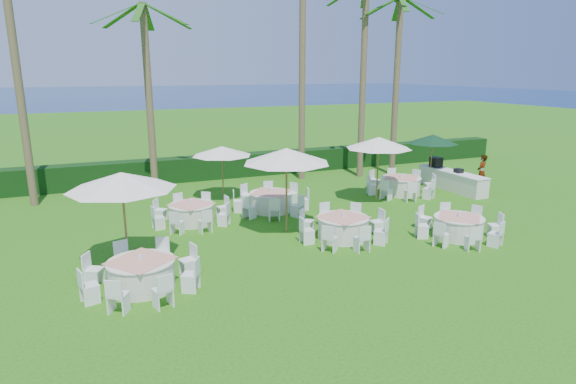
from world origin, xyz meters
The scene contains 21 objects.
ground centered at (0.00, 0.00, 0.00)m, with size 120.00×120.00×0.00m, color #216110.
hedge centered at (0.00, 12.00, 0.60)m, with size 34.00×1.00×1.20m, color black.
ocean centered at (0.00, 102.00, 0.00)m, with size 260.00×260.00×0.00m, color #071A47.
banquet_table_a centered at (-6.07, -0.29, 0.40)m, with size 3.04×3.04×0.93m.
banquet_table_b centered at (0.63, 1.09, 0.40)m, with size 3.04×3.04×0.93m.
banquet_table_c centered at (4.32, -0.30, 0.39)m, with size 2.83×2.83×0.89m.
banquet_table_d centered at (-3.75, 4.73, 0.39)m, with size 2.93×2.93×0.89m.
banquet_table_e centered at (-0.44, 5.14, 0.41)m, with size 3.05×3.05×0.93m.
banquet_table_f centered at (6.02, 5.42, 0.42)m, with size 3.10×3.10×0.95m.
umbrella_a centered at (-6.28, 1.31, 2.56)m, with size 3.02×3.02×2.80m.
umbrella_b centered at (-0.88, 2.42, 2.73)m, with size 3.03×3.03×2.99m.
umbrella_c centered at (-1.77, 7.65, 2.15)m, with size 2.60×2.60×2.35m.
umbrella_d centered at (4.25, 4.68, 2.57)m, with size 2.81×2.81×2.82m.
umbrella_green centered at (8.38, 6.32, 2.30)m, with size 2.43×2.43×2.53m.
buffet_table centered at (8.73, 5.21, 0.48)m, with size 0.99×3.92×1.38m.
staff_person centered at (10.10, 4.73, 0.83)m, with size 0.61×0.40×1.67m, color gray.
palm_a centered at (-9.41, 9.69, 6.25)m, with size 4.13×4.40×11.54m.
palm_b centered at (-4.40, 9.98, 4.63)m, with size 4.32×4.32×8.35m.
palm_c centered at (3.12, 10.13, 6.99)m, with size 4.35×4.29×12.99m.
palm_d centered at (6.25, 9.49, 5.36)m, with size 4.41×4.04×9.78m.
palm_e centered at (8.14, 9.25, 5.04)m, with size 4.41×4.05×9.17m.
Camera 1 is at (-6.96, -12.46, 5.53)m, focal length 30.00 mm.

